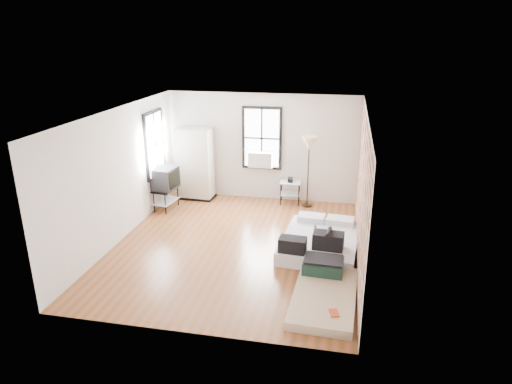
% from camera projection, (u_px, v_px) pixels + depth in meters
% --- Properties ---
extents(ground, '(6.00, 6.00, 0.00)m').
position_uv_depth(ground, '(236.00, 246.00, 9.61)').
color(ground, brown).
rests_on(ground, ground).
extents(room_shell, '(5.02, 6.02, 2.80)m').
position_uv_depth(room_shell, '(250.00, 162.00, 9.32)').
color(room_shell, silver).
rests_on(room_shell, ground).
extents(mattress_main, '(1.65, 2.14, 0.65)m').
position_uv_depth(mattress_main, '(320.00, 241.00, 9.40)').
color(mattress_main, silver).
rests_on(mattress_main, ground).
extents(mattress_bare, '(1.11, 1.99, 0.42)m').
position_uv_depth(mattress_bare, '(324.00, 289.00, 7.76)').
color(mattress_bare, '#C3AF8D').
rests_on(mattress_bare, ground).
extents(wardrobe, '(0.99, 0.60, 1.90)m').
position_uv_depth(wardrobe, '(195.00, 164.00, 12.06)').
color(wardrobe, black).
rests_on(wardrobe, ground).
extents(side_table, '(0.55, 0.46, 0.70)m').
position_uv_depth(side_table, '(290.00, 186.00, 11.81)').
color(side_table, black).
rests_on(side_table, ground).
extents(floor_lamp, '(0.39, 0.39, 1.83)m').
position_uv_depth(floor_lamp, '(309.00, 146.00, 11.26)').
color(floor_lamp, black).
rests_on(floor_lamp, ground).
extents(tv_stand, '(0.61, 0.82, 1.08)m').
position_uv_depth(tv_stand, '(165.00, 180.00, 11.34)').
color(tv_stand, black).
rests_on(tv_stand, ground).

